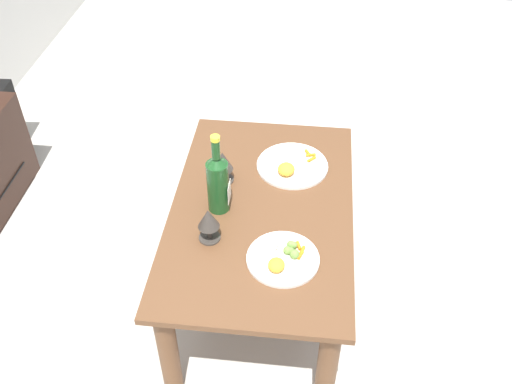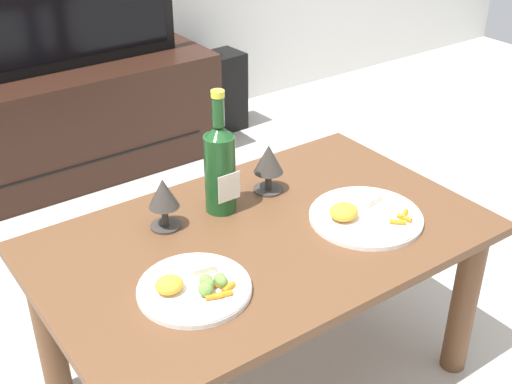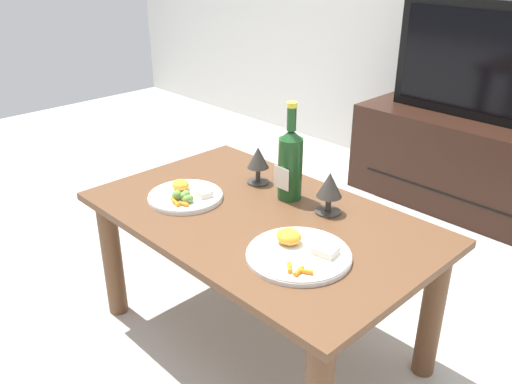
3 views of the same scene
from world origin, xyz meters
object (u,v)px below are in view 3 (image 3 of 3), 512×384
Objects in this scene: tv_screen at (499,64)px; dinner_plate_right at (299,252)px; wine_bottle at (290,162)px; goblet_left at (258,160)px; goblet_right at (329,187)px; dinner_plate_left at (185,195)px; tv_stand at (479,168)px; dining_table at (259,240)px.

tv_screen reaches higher than dinner_plate_right.
wine_bottle is at bearing -93.41° from tv_screen.
goblet_right is (0.32, 0.00, 0.00)m from goblet_left.
tv_stand is at bearing 78.83° from dinner_plate_left.
dinner_plate_right is at bearing -20.84° from dining_table.
dining_table is at bearing -43.06° from goblet_left.
wine_bottle is at bearing -3.04° from goblet_left.
tv_stand is 1.62m from dinner_plate_left.
wine_bottle is at bearing 96.90° from dining_table.
tv_screen is at bearing 78.82° from dinner_plate_left.
dinner_plate_right is (0.50, 0.00, -0.00)m from dinner_plate_left.
tv_screen is 1.34m from goblet_left.
wine_bottle is at bearing 136.69° from dinner_plate_right.
tv_stand is 1.36m from goblet_right.
dinner_plate_right is (0.19, -1.57, 0.26)m from tv_stand.
dining_table reaches higher than tv_stand.
goblet_right is at bearing 3.04° from wine_bottle.
dinner_plate_left reaches higher than dining_table.
wine_bottle reaches higher than dinner_plate_right.
dinner_plate_right is (0.42, -0.26, -0.08)m from goblet_left.
tv_screen is at bearing 86.59° from wine_bottle.
dining_table is 0.29m from dinner_plate_left.
goblet_right is 0.29m from dinner_plate_right.
dining_table is at bearing 21.22° from dinner_plate_left.
dining_table is 8.00× the size of goblet_right.
goblet_left is 0.32m from goblet_right.
tv_screen reaches higher than tv_stand.
dinner_plate_right is at bearing -43.31° from wine_bottle.
goblet_left is at bearing 148.55° from dinner_plate_right.
dinner_plate_right is (0.11, -0.26, -0.08)m from goblet_right.
dining_table is 3.34× the size of wine_bottle.
tv_stand is (0.06, 1.47, -0.16)m from dining_table.
tv_stand is 1.60m from dinner_plate_right.
goblet_right is at bearing 0.00° from goblet_left.
dinner_plate_left is (-0.25, -0.10, 0.11)m from dining_table.
wine_bottle is 0.16m from goblet_right.
tv_stand is at bearing 90.00° from tv_screen.
wine_bottle is (-0.08, -1.32, -0.13)m from tv_screen.
goblet_left is at bearing 176.96° from wine_bottle.
tv_stand is 1.23× the size of tv_screen.
dinner_plate_right is at bearing -67.32° from goblet_right.
goblet_left is 0.47× the size of dinner_plate_right.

